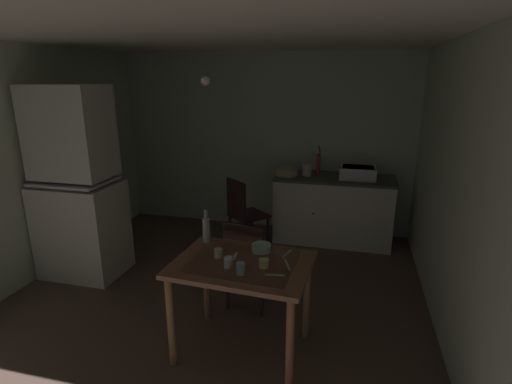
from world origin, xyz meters
The scene contains 25 objects.
ground_plane centered at (0.00, 0.00, 0.00)m, with size 5.16×5.16×0.00m, color brown.
wall_back centered at (0.00, 2.13, 1.21)m, with size 4.10×0.10×2.41m, color beige.
wall_left centered at (-2.05, 0.00, 1.21)m, with size 0.10×4.26×2.41m, color beige.
wall_right centered at (2.05, 0.00, 1.21)m, with size 0.10×4.26×2.41m, color beige.
ceiling_slab centered at (0.00, 0.00, 2.46)m, with size 4.10×4.26×0.10m, color silver.
hutch_cabinet centered at (-1.57, 0.20, 0.95)m, with size 0.82×0.60×2.02m.
counter_cabinet centered at (1.01, 1.76, 0.43)m, with size 1.50×0.64×0.86m.
sink_basin centered at (1.29, 1.76, 0.94)m, with size 0.44×0.34×0.15m.
hand_pump centered at (0.79, 1.80, 1.03)m, with size 0.05×0.27×0.39m.
mixing_bowl_counter centered at (0.39, 1.71, 0.90)m, with size 0.28×0.28×0.08m, color beige.
stoneware_crock centered at (0.65, 1.75, 0.94)m, with size 0.12×0.12×0.15m, color beige.
dining_table centered at (0.47, -0.64, 0.65)m, with size 1.05×0.80×0.77m.
chair_far_side centered at (0.35, -0.04, 0.46)m, with size 0.45×0.45×0.87m.
chair_by_counter centered at (-0.05, 1.23, 0.47)m, with size 0.56×0.56×0.90m.
serving_bowl_wide centered at (0.56, -0.41, 0.80)m, with size 0.15×0.15×0.06m, color #ADD1C1.
teacup_mint centered at (0.51, -0.81, 0.81)m, with size 0.06×0.06×0.08m, color #9EB2C6.
teacup_cream centered at (0.39, -0.74, 0.81)m, with size 0.06×0.06×0.08m, color white.
mug_tall centered at (0.27, -0.60, 0.80)m, with size 0.06×0.06×0.07m, color beige.
mug_dark centered at (0.64, -0.68, 0.80)m, with size 0.07×0.07×0.06m, color beige.
glass_bottle centered at (0.08, -0.35, 0.88)m, with size 0.06×0.06×0.28m.
table_knife centered at (0.80, -0.60, 0.77)m, with size 0.17×0.02×0.01m, color silver.
teaspoon_near_bowl centered at (0.74, -0.77, 0.77)m, with size 0.14×0.02×0.01m, color beige.
teaspoon_by_cup centered at (0.77, -0.42, 0.77)m, with size 0.15×0.02×0.01m, color beige.
serving_spoon centered at (0.39, -0.56, 0.77)m, with size 0.14×0.02×0.01m, color beige.
pendant_bulb centered at (-0.09, 0.19, 2.05)m, with size 0.08×0.08×0.08m, color #F9EFCC.
Camera 1 is at (1.21, -3.19, 2.10)m, focal length 27.67 mm.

